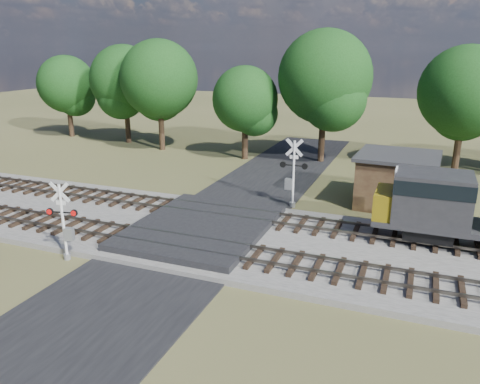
% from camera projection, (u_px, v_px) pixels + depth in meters
% --- Properties ---
extents(ground, '(160.00, 160.00, 0.00)m').
position_uv_depth(ground, '(198.00, 237.00, 25.50)').
color(ground, '#4B4D29').
rests_on(ground, ground).
extents(ballast_bed, '(140.00, 10.00, 0.30)m').
position_uv_depth(ballast_bed, '(390.00, 260.00, 22.41)').
color(ballast_bed, gray).
rests_on(ballast_bed, ground).
extents(road, '(7.00, 60.00, 0.08)m').
position_uv_depth(road, '(198.00, 236.00, 25.48)').
color(road, black).
rests_on(road, ground).
extents(crossing_panel, '(7.00, 9.00, 0.62)m').
position_uv_depth(crossing_panel, '(202.00, 228.00, 25.85)').
color(crossing_panel, '#262628').
rests_on(crossing_panel, ground).
extents(track_near, '(140.00, 2.60, 0.33)m').
position_uv_depth(track_near, '(238.00, 253.00, 22.51)').
color(track_near, black).
rests_on(track_near, ballast_bed).
extents(track_far, '(140.00, 2.60, 0.33)m').
position_uv_depth(track_far, '(270.00, 219.00, 26.95)').
color(track_far, black).
rests_on(track_far, ballast_bed).
extents(crossing_signal_near, '(1.57, 0.44, 3.93)m').
position_uv_depth(crossing_signal_near, '(65.00, 228.00, 22.34)').
color(crossing_signal_near, silver).
rests_on(crossing_signal_near, ground).
extents(crossing_signal_far, '(1.81, 0.39, 4.48)m').
position_uv_depth(crossing_signal_far, '(292.00, 179.00, 29.77)').
color(crossing_signal_far, silver).
rests_on(crossing_signal_far, ground).
extents(equipment_shed, '(5.27, 5.27, 3.41)m').
position_uv_depth(equipment_shed, '(396.00, 180.00, 30.16)').
color(equipment_shed, '#3F271B').
rests_on(equipment_shed, ground).
extents(treeline, '(76.18, 10.88, 11.48)m').
position_uv_depth(treeline, '(396.00, 89.00, 38.64)').
color(treeline, black).
rests_on(treeline, ground).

